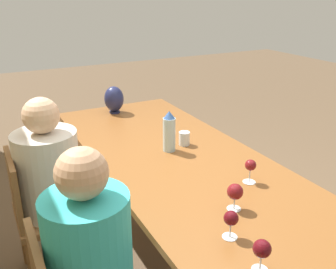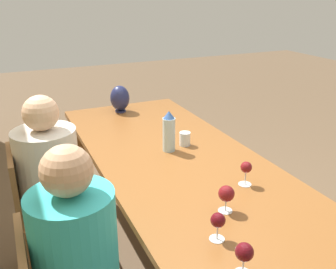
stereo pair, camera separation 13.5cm
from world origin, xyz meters
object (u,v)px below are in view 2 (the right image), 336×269
at_px(vase, 120,98).
at_px(chair_far, 42,206).
at_px(person_far, 53,183).
at_px(wine_glass_1, 246,168).
at_px(water_bottle, 169,132).
at_px(wine_glass_0, 244,253).
at_px(person_near, 81,269).
at_px(wine_glass_2, 226,194).
at_px(water_tumbler, 185,139).
at_px(wine_glass_3, 218,221).

distance_m(vase, chair_far, 1.18).
bearing_deg(person_far, chair_far, 90.00).
xyz_separation_m(wine_glass_1, chair_far, (0.70, 1.01, -0.38)).
height_order(water_bottle, vase, water_bottle).
height_order(wine_glass_0, chair_far, wine_glass_0).
xyz_separation_m(vase, chair_far, (-0.80, 0.77, -0.40)).
bearing_deg(wine_glass_0, person_near, 52.62).
xyz_separation_m(wine_glass_2, person_near, (0.02, 0.69, -0.21)).
xyz_separation_m(vase, wine_glass_2, (-1.67, 0.00, -0.03)).
bearing_deg(chair_far, vase, -44.19).
height_order(water_bottle, wine_glass_0, water_bottle).
distance_m(water_bottle, chair_far, 0.92).
height_order(wine_glass_2, person_near, person_near).
bearing_deg(wine_glass_1, water_bottle, 17.99).
relative_size(water_tumbler, wine_glass_2, 0.68).
relative_size(wine_glass_0, wine_glass_2, 1.00).
distance_m(chair_far, person_far, 0.17).
relative_size(wine_glass_0, wine_glass_1, 0.99).
relative_size(water_tumbler, person_far, 0.08).
bearing_deg(vase, wine_glass_0, 175.35).
relative_size(wine_glass_2, person_far, 0.11).
bearing_deg(wine_glass_1, wine_glass_3, 132.10).
distance_m(vase, wine_glass_1, 1.51).
relative_size(vase, wine_glass_1, 1.69).
bearing_deg(chair_far, wine_glass_1, -124.71).
xyz_separation_m(water_tumbler, wine_glass_1, (-0.62, -0.06, 0.05)).
bearing_deg(wine_glass_1, wine_glass_2, 126.99).
distance_m(wine_glass_2, chair_far, 1.23).
xyz_separation_m(water_bottle, chair_far, (0.12, 0.82, -0.41)).
height_order(wine_glass_0, wine_glass_3, wine_glass_0).
bearing_deg(water_bottle, chair_far, 81.96).
relative_size(wine_glass_2, wine_glass_3, 1.05).
relative_size(chair_far, person_near, 0.71).
height_order(water_bottle, person_near, person_near).
bearing_deg(wine_glass_0, wine_glass_1, -35.61).
distance_m(water_tumbler, wine_glass_0, 1.23).
distance_m(vase, person_near, 1.81).
distance_m(wine_glass_1, chair_far, 1.28).
relative_size(vase, wine_glass_2, 1.69).
distance_m(water_bottle, person_near, 1.08).
bearing_deg(vase, wine_glass_1, -171.07).
bearing_deg(wine_glass_2, water_tumbler, -12.74).
bearing_deg(wine_glass_1, water_tumbler, 5.11).
distance_m(wine_glass_1, person_near, 0.97).
bearing_deg(wine_glass_2, water_bottle, -3.47).
relative_size(vase, chair_far, 0.26).
xyz_separation_m(water_bottle, vase, (0.91, 0.05, -0.01)).
distance_m(vase, wine_glass_3, 1.85).
height_order(wine_glass_1, wine_glass_3, wine_glass_1).
bearing_deg(vase, wine_glass_3, 175.39).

